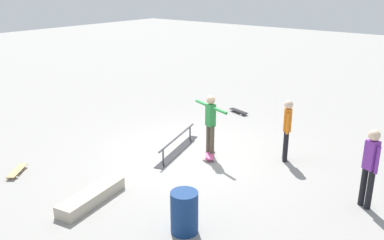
{
  "coord_description": "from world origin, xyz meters",
  "views": [
    {
      "loc": [
        7.93,
        6.33,
        4.4
      ],
      "look_at": [
        0.06,
        0.09,
        1.0
      ],
      "focal_mm": 38.6,
      "sensor_mm": 36.0,
      "label": 1
    }
  ],
  "objects_px": {
    "loose_skateboard_natural": "(17,171)",
    "skater_main": "(210,121)",
    "bystander_orange_shirt": "(287,127)",
    "bystander_purple_shirt": "(370,164)",
    "skate_ledge": "(92,197)",
    "skateboard_main": "(210,154)",
    "trash_bin": "(184,212)",
    "grind_rail": "(178,145)",
    "loose_skateboard_black": "(239,111)"
  },
  "relations": [
    {
      "from": "loose_skateboard_black",
      "to": "grind_rail",
      "type": "bearing_deg",
      "value": 114.61
    },
    {
      "from": "skater_main",
      "to": "loose_skateboard_natural",
      "type": "relative_size",
      "value": 2.16
    },
    {
      "from": "skateboard_main",
      "to": "grind_rail",
      "type": "bearing_deg",
      "value": -108.56
    },
    {
      "from": "loose_skateboard_natural",
      "to": "bystander_purple_shirt",
      "type": "bearing_deg",
      "value": 80.43
    },
    {
      "from": "bystander_orange_shirt",
      "to": "loose_skateboard_black",
      "type": "bearing_deg",
      "value": 20.68
    },
    {
      "from": "bystander_purple_shirt",
      "to": "loose_skateboard_black",
      "type": "height_order",
      "value": "bystander_purple_shirt"
    },
    {
      "from": "bystander_purple_shirt",
      "to": "bystander_orange_shirt",
      "type": "relative_size",
      "value": 1.04
    },
    {
      "from": "loose_skateboard_natural",
      "to": "trash_bin",
      "type": "relative_size",
      "value": 0.94
    },
    {
      "from": "grind_rail",
      "to": "loose_skateboard_black",
      "type": "xyz_separation_m",
      "value": [
        -3.92,
        -0.53,
        -0.12
      ]
    },
    {
      "from": "bystander_purple_shirt",
      "to": "bystander_orange_shirt",
      "type": "distance_m",
      "value": 2.57
    },
    {
      "from": "grind_rail",
      "to": "trash_bin",
      "type": "height_order",
      "value": "trash_bin"
    },
    {
      "from": "bystander_purple_shirt",
      "to": "bystander_orange_shirt",
      "type": "xyz_separation_m",
      "value": [
        -1.1,
        -2.32,
        -0.04
      ]
    },
    {
      "from": "skater_main",
      "to": "bystander_purple_shirt",
      "type": "xyz_separation_m",
      "value": [
        0.17,
        4.03,
        -0.0
      ]
    },
    {
      "from": "grind_rail",
      "to": "skate_ledge",
      "type": "xyz_separation_m",
      "value": [
        3.19,
        0.36,
        -0.06
      ]
    },
    {
      "from": "loose_skateboard_natural",
      "to": "skater_main",
      "type": "bearing_deg",
      "value": 104.83
    },
    {
      "from": "skate_ledge",
      "to": "skateboard_main",
      "type": "distance_m",
      "value": 3.49
    },
    {
      "from": "grind_rail",
      "to": "loose_skateboard_black",
      "type": "height_order",
      "value": "grind_rail"
    },
    {
      "from": "skateboard_main",
      "to": "loose_skateboard_black",
      "type": "distance_m",
      "value": 3.93
    },
    {
      "from": "skateboard_main",
      "to": "bystander_orange_shirt",
      "type": "xyz_separation_m",
      "value": [
        -1.01,
        1.65,
        0.84
      ]
    },
    {
      "from": "skate_ledge",
      "to": "skateboard_main",
      "type": "relative_size",
      "value": 2.19
    },
    {
      "from": "skater_main",
      "to": "loose_skateboard_natural",
      "type": "distance_m",
      "value": 4.89
    },
    {
      "from": "grind_rail",
      "to": "trash_bin",
      "type": "relative_size",
      "value": 2.95
    },
    {
      "from": "bystander_purple_shirt",
      "to": "loose_skateboard_natural",
      "type": "bearing_deg",
      "value": 53.4
    },
    {
      "from": "bystander_orange_shirt",
      "to": "loose_skateboard_natural",
      "type": "relative_size",
      "value": 2.12
    },
    {
      "from": "skate_ledge",
      "to": "loose_skateboard_natural",
      "type": "relative_size",
      "value": 2.22
    },
    {
      "from": "bystander_orange_shirt",
      "to": "skater_main",
      "type": "bearing_deg",
      "value": 90.06
    },
    {
      "from": "bystander_orange_shirt",
      "to": "trash_bin",
      "type": "relative_size",
      "value": 1.99
    },
    {
      "from": "bystander_purple_shirt",
      "to": "loose_skateboard_black",
      "type": "relative_size",
      "value": 2.04
    },
    {
      "from": "skater_main",
      "to": "trash_bin",
      "type": "relative_size",
      "value": 2.03
    },
    {
      "from": "skateboard_main",
      "to": "loose_skateboard_black",
      "type": "height_order",
      "value": "same"
    },
    {
      "from": "bystander_purple_shirt",
      "to": "trash_bin",
      "type": "distance_m",
      "value": 3.82
    },
    {
      "from": "skater_main",
      "to": "bystander_purple_shirt",
      "type": "relative_size",
      "value": 0.98
    },
    {
      "from": "bystander_orange_shirt",
      "to": "loose_skateboard_natural",
      "type": "xyz_separation_m",
      "value": [
        4.7,
        -4.69,
        -0.84
      ]
    },
    {
      "from": "skater_main",
      "to": "skateboard_main",
      "type": "height_order",
      "value": "skater_main"
    },
    {
      "from": "bystander_purple_shirt",
      "to": "loose_skateboard_natural",
      "type": "relative_size",
      "value": 2.21
    },
    {
      "from": "loose_skateboard_natural",
      "to": "loose_skateboard_black",
      "type": "bearing_deg",
      "value": 130.87
    },
    {
      "from": "skate_ledge",
      "to": "bystander_purple_shirt",
      "type": "bearing_deg",
      "value": 126.61
    },
    {
      "from": "bystander_orange_shirt",
      "to": "skate_ledge",
      "type": "bearing_deg",
      "value": 125.2
    },
    {
      "from": "loose_skateboard_black",
      "to": "loose_skateboard_natural",
      "type": "bearing_deg",
      "value": 94.55
    },
    {
      "from": "loose_skateboard_natural",
      "to": "grind_rail",
      "type": "bearing_deg",
      "value": 111.32
    },
    {
      "from": "bystander_orange_shirt",
      "to": "loose_skateboard_black",
      "type": "xyz_separation_m",
      "value": [
        -2.66,
        -3.08,
        -0.84
      ]
    },
    {
      "from": "skater_main",
      "to": "bystander_purple_shirt",
      "type": "height_order",
      "value": "bystander_purple_shirt"
    },
    {
      "from": "grind_rail",
      "to": "bystander_orange_shirt",
      "type": "xyz_separation_m",
      "value": [
        -1.26,
        2.55,
        0.72
      ]
    },
    {
      "from": "grind_rail",
      "to": "skateboard_main",
      "type": "relative_size",
      "value": 3.09
    },
    {
      "from": "grind_rail",
      "to": "trash_bin",
      "type": "bearing_deg",
      "value": 25.56
    },
    {
      "from": "skater_main",
      "to": "loose_skateboard_black",
      "type": "distance_m",
      "value": 3.94
    },
    {
      "from": "loose_skateboard_natural",
      "to": "loose_skateboard_black",
      "type": "height_order",
      "value": "same"
    },
    {
      "from": "skater_main",
      "to": "grind_rail",
      "type": "bearing_deg",
      "value": -139.74
    },
    {
      "from": "loose_skateboard_natural",
      "to": "loose_skateboard_black",
      "type": "xyz_separation_m",
      "value": [
        -7.35,
        1.61,
        0.0
      ]
    },
    {
      "from": "skate_ledge",
      "to": "bystander_orange_shirt",
      "type": "height_order",
      "value": "bystander_orange_shirt"
    }
  ]
}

